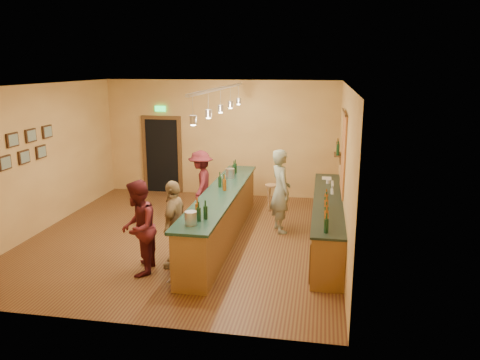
% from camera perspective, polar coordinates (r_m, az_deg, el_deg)
% --- Properties ---
extents(floor, '(7.00, 7.00, 0.00)m').
position_cam_1_polar(floor, '(10.17, -6.61, -6.89)').
color(floor, '#4F2616').
rests_on(floor, ground).
extents(ceiling, '(6.50, 7.00, 0.02)m').
position_cam_1_polar(ceiling, '(9.53, -7.15, 11.42)').
color(ceiling, silver).
rests_on(ceiling, wall_back).
extents(wall_back, '(6.50, 0.02, 3.20)m').
position_cam_1_polar(wall_back, '(13.06, -2.42, 5.08)').
color(wall_back, '#B68244').
rests_on(wall_back, floor).
extents(wall_front, '(6.50, 0.02, 3.20)m').
position_cam_1_polar(wall_front, '(6.57, -15.73, -4.30)').
color(wall_front, '#B68244').
rests_on(wall_front, floor).
extents(wall_left, '(0.02, 7.00, 3.20)m').
position_cam_1_polar(wall_left, '(11.10, -23.15, 2.42)').
color(wall_left, '#B68244').
rests_on(wall_left, floor).
extents(wall_right, '(0.02, 7.00, 3.20)m').
position_cam_1_polar(wall_right, '(9.32, 12.63, 1.21)').
color(wall_right, '#B68244').
rests_on(wall_right, floor).
extents(doorway, '(1.15, 0.09, 2.48)m').
position_cam_1_polar(doorway, '(13.58, -9.45, 3.22)').
color(doorway, black).
rests_on(doorway, wall_back).
extents(tapestry, '(0.03, 1.40, 1.60)m').
position_cam_1_polar(tapestry, '(9.66, 12.50, 3.17)').
color(tapestry, maroon).
rests_on(tapestry, wall_right).
extents(bottle_shelf, '(0.17, 0.55, 0.54)m').
position_cam_1_polar(bottle_shelf, '(11.17, 11.87, 3.65)').
color(bottle_shelf, '#462715').
rests_on(bottle_shelf, wall_right).
extents(picture_grid, '(0.06, 2.20, 0.70)m').
position_cam_1_polar(picture_grid, '(10.41, -25.37, 3.47)').
color(picture_grid, '#382111').
rests_on(picture_grid, wall_left).
extents(back_counter, '(0.60, 4.55, 1.27)m').
position_cam_1_polar(back_counter, '(9.78, 10.60, -4.87)').
color(back_counter, brown).
rests_on(back_counter, floor).
extents(tasting_bar, '(0.73, 5.10, 1.38)m').
position_cam_1_polar(tasting_bar, '(9.78, -2.28, -3.90)').
color(tasting_bar, brown).
rests_on(tasting_bar, floor).
extents(pendant_track, '(0.11, 4.60, 0.50)m').
position_cam_1_polar(pendant_track, '(9.34, -2.40, 10.13)').
color(pendant_track, silver).
rests_on(pendant_track, ceiling).
extents(bartender, '(0.68, 0.79, 1.84)m').
position_cam_1_polar(bartender, '(10.21, 4.97, -1.34)').
color(bartender, gray).
rests_on(bartender, floor).
extents(customer_a, '(0.75, 0.91, 1.68)m').
position_cam_1_polar(customer_a, '(8.33, -12.31, -5.72)').
color(customer_a, '#59191E').
rests_on(customer_a, floor).
extents(customer_b, '(0.40, 0.95, 1.61)m').
position_cam_1_polar(customer_b, '(8.53, -8.00, -5.32)').
color(customer_b, '#997A51').
rests_on(customer_b, floor).
extents(customer_c, '(0.72, 1.10, 1.60)m').
position_cam_1_polar(customer_c, '(11.37, -4.78, -0.39)').
color(customer_c, '#59191E').
rests_on(customer_c, floor).
extents(bar_stool, '(0.33, 0.33, 0.67)m').
position_cam_1_polar(bar_stool, '(11.77, 3.86, -1.26)').
color(bar_stool, '#956843').
rests_on(bar_stool, floor).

